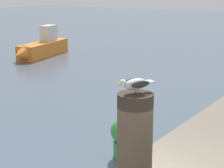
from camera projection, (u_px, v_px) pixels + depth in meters
The scene contains 4 objects.
mooring_post at pixel (135, 148), 3.36m from camera, with size 0.32×0.32×1.02m, color #382D23.
seagull at pixel (135, 84), 3.21m from camera, with size 0.38×0.21×0.14m.
boat_orange at pixel (41, 48), 19.76m from camera, with size 4.53×1.99×1.62m.
channel_buoy at pixel (124, 136), 7.92m from camera, with size 0.56×0.56×1.33m.
Camera 1 is at (-2.32, -2.11, 3.50)m, focal length 59.83 mm.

